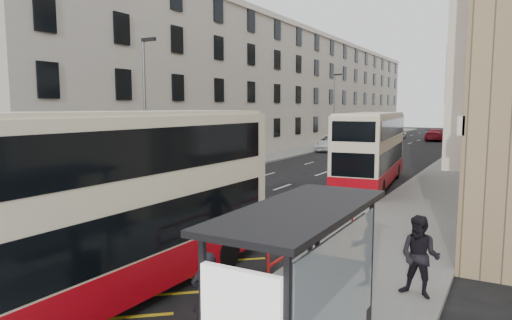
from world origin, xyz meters
The scene contains 21 objects.
ground centered at (0.00, 0.00, 0.00)m, with size 200.00×200.00×0.00m, color black.
pavement_right centered at (8.00, 30.00, 0.07)m, with size 4.00×120.00×0.15m, color slate.
pavement_left centered at (-7.50, 30.00, 0.07)m, with size 3.00×120.00×0.15m, color slate.
kerb_right centered at (6.00, 30.00, 0.07)m, with size 0.25×120.00×0.15m, color gray.
kerb_left centered at (-6.00, 30.00, 0.07)m, with size 0.25×120.00×0.15m, color gray.
road_markings centered at (0.00, 45.00, 0.01)m, with size 10.00×110.00×0.01m, color silver, non-canonical shape.
terrace_left centered at (-13.43, 45.50, 6.52)m, with size 9.18×79.00×13.25m.
bus_shelter centered at (8.34, -0.39, 2.14)m, with size 1.65×4.25×2.70m.
guard_railing centered at (6.25, 5.75, 0.86)m, with size 0.06×6.56×1.01m.
street_lamp_near centered at (-6.35, 12.00, 4.64)m, with size 0.93×0.18×8.00m.
street_lamp_far centered at (-6.35, 42.00, 4.64)m, with size 0.93×0.18×8.00m.
double_decker_front centered at (3.21, 0.02, 2.23)m, with size 2.74×11.03×4.38m.
double_decker_rear centered at (4.19, 18.92, 2.12)m, with size 3.46×10.62×4.16m.
litter_bin centered at (6.35, 0.30, 0.63)m, with size 0.56×0.56×0.92m.
pedestrian_near centered at (6.35, -0.11, 0.99)m, with size 0.61×0.40×1.67m, color black.
pedestrian_mid centered at (9.46, 3.81, 1.09)m, with size 0.92×0.71×1.89m, color black.
pedestrian_far centered at (6.35, 5.24, 1.09)m, with size 1.11×0.46×1.89m, color black.
white_van centered at (-5.20, 37.80, 0.80)m, with size 2.66×5.78×1.61m, color white.
car_silver centered at (-3.08, 59.28, 0.74)m, with size 1.74×4.32×1.47m, color #A4A6AC.
car_dark centered at (-5.11, 65.03, 0.80)m, with size 1.69×4.86×1.60m, color black.
car_red centered at (2.14, 58.32, 0.80)m, with size 2.25×5.54×1.61m, color #AD1A2D.
Camera 1 is at (11.14, -6.76, 4.47)m, focal length 32.00 mm.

